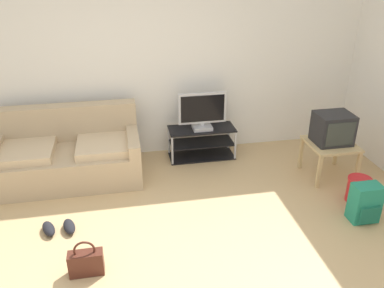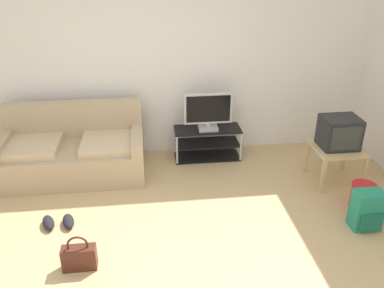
{
  "view_description": "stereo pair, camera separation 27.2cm",
  "coord_description": "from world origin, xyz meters",
  "px_view_note": "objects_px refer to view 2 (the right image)",
  "views": [
    {
      "loc": [
        -0.35,
        -2.81,
        2.63
      ],
      "look_at": [
        0.38,
        1.03,
        0.74
      ],
      "focal_mm": 37.56,
      "sensor_mm": 36.0,
      "label": 1
    },
    {
      "loc": [
        -0.08,
        -2.85,
        2.63
      ],
      "look_at": [
        0.38,
        1.03,
        0.74
      ],
      "focal_mm": 37.56,
      "sensor_mm": 36.0,
      "label": 2
    }
  ],
  "objects_px": {
    "sneakers_pair": "(58,222)",
    "flat_tv": "(208,112)",
    "side_table": "(337,152)",
    "tv_stand": "(207,143)",
    "crt_tv": "(339,132)",
    "handbag": "(79,257)",
    "couch": "(73,151)",
    "backpack": "(367,210)",
    "cleaning_bucket": "(363,195)"
  },
  "relations": [
    {
      "from": "tv_stand",
      "to": "cleaning_bucket",
      "type": "bearing_deg",
      "value": -42.76
    },
    {
      "from": "side_table",
      "to": "handbag",
      "type": "distance_m",
      "value": 3.22
    },
    {
      "from": "tv_stand",
      "to": "crt_tv",
      "type": "height_order",
      "value": "crt_tv"
    },
    {
      "from": "backpack",
      "to": "sneakers_pair",
      "type": "distance_m",
      "value": 3.23
    },
    {
      "from": "handbag",
      "to": "cleaning_bucket",
      "type": "height_order",
      "value": "handbag"
    },
    {
      "from": "cleaning_bucket",
      "to": "backpack",
      "type": "bearing_deg",
      "value": -112.53
    },
    {
      "from": "crt_tv",
      "to": "sneakers_pair",
      "type": "relative_size",
      "value": 1.12
    },
    {
      "from": "tv_stand",
      "to": "sneakers_pair",
      "type": "distance_m",
      "value": 2.27
    },
    {
      "from": "couch",
      "to": "cleaning_bucket",
      "type": "bearing_deg",
      "value": -19.7
    },
    {
      "from": "flat_tv",
      "to": "cleaning_bucket",
      "type": "height_order",
      "value": "flat_tv"
    },
    {
      "from": "couch",
      "to": "sneakers_pair",
      "type": "height_order",
      "value": "couch"
    },
    {
      "from": "sneakers_pair",
      "to": "backpack",
      "type": "bearing_deg",
      "value": -7.17
    },
    {
      "from": "backpack",
      "to": "cleaning_bucket",
      "type": "xyz_separation_m",
      "value": [
        0.14,
        0.34,
        -0.05
      ]
    },
    {
      "from": "backpack",
      "to": "sneakers_pair",
      "type": "bearing_deg",
      "value": 147.71
    },
    {
      "from": "backpack",
      "to": "sneakers_pair",
      "type": "relative_size",
      "value": 1.09
    },
    {
      "from": "tv_stand",
      "to": "handbag",
      "type": "height_order",
      "value": "tv_stand"
    },
    {
      "from": "backpack",
      "to": "cleaning_bucket",
      "type": "relative_size",
      "value": 1.45
    },
    {
      "from": "side_table",
      "to": "backpack",
      "type": "xyz_separation_m",
      "value": [
        -0.08,
        -0.95,
        -0.19
      ]
    },
    {
      "from": "flat_tv",
      "to": "side_table",
      "type": "bearing_deg",
      "value": -28.27
    },
    {
      "from": "sneakers_pair",
      "to": "handbag",
      "type": "bearing_deg",
      "value": -65.02
    },
    {
      "from": "sneakers_pair",
      "to": "flat_tv",
      "type": "bearing_deg",
      "value": 36.79
    },
    {
      "from": "side_table",
      "to": "couch",
      "type": "bearing_deg",
      "value": 169.91
    },
    {
      "from": "backpack",
      "to": "handbag",
      "type": "relative_size",
      "value": 1.19
    },
    {
      "from": "flat_tv",
      "to": "side_table",
      "type": "height_order",
      "value": "flat_tv"
    },
    {
      "from": "handbag",
      "to": "flat_tv",
      "type": "bearing_deg",
      "value": 53.62
    },
    {
      "from": "backpack",
      "to": "handbag",
      "type": "height_order",
      "value": "backpack"
    },
    {
      "from": "tv_stand",
      "to": "cleaning_bucket",
      "type": "distance_m",
      "value": 2.1
    },
    {
      "from": "crt_tv",
      "to": "handbag",
      "type": "relative_size",
      "value": 1.22
    },
    {
      "from": "tv_stand",
      "to": "handbag",
      "type": "bearing_deg",
      "value": -126.08
    },
    {
      "from": "tv_stand",
      "to": "sneakers_pair",
      "type": "height_order",
      "value": "tv_stand"
    },
    {
      "from": "tv_stand",
      "to": "crt_tv",
      "type": "bearing_deg",
      "value": -28.46
    },
    {
      "from": "couch",
      "to": "handbag",
      "type": "distance_m",
      "value": 1.83
    },
    {
      "from": "backpack",
      "to": "handbag",
      "type": "xyz_separation_m",
      "value": [
        -2.88,
        -0.27,
        -0.08
      ]
    },
    {
      "from": "couch",
      "to": "side_table",
      "type": "xyz_separation_m",
      "value": [
        3.25,
        -0.58,
        0.08
      ]
    },
    {
      "from": "couch",
      "to": "tv_stand",
      "type": "xyz_separation_m",
      "value": [
        1.77,
        0.24,
        -0.1
      ]
    },
    {
      "from": "side_table",
      "to": "cleaning_bucket",
      "type": "height_order",
      "value": "side_table"
    },
    {
      "from": "flat_tv",
      "to": "handbag",
      "type": "height_order",
      "value": "flat_tv"
    },
    {
      "from": "flat_tv",
      "to": "sneakers_pair",
      "type": "xyz_separation_m",
      "value": [
        -1.8,
        -1.35,
        -0.64
      ]
    },
    {
      "from": "couch",
      "to": "flat_tv",
      "type": "xyz_separation_m",
      "value": [
        1.77,
        0.22,
        0.37
      ]
    },
    {
      "from": "handbag",
      "to": "couch",
      "type": "bearing_deg",
      "value": 99.01
    },
    {
      "from": "tv_stand",
      "to": "crt_tv",
      "type": "xyz_separation_m",
      "value": [
        1.48,
        -0.8,
        0.44
      ]
    },
    {
      "from": "side_table",
      "to": "sneakers_pair",
      "type": "xyz_separation_m",
      "value": [
        -3.28,
        -0.55,
        -0.35
      ]
    },
    {
      "from": "flat_tv",
      "to": "backpack",
      "type": "distance_m",
      "value": 2.29
    },
    {
      "from": "crt_tv",
      "to": "backpack",
      "type": "bearing_deg",
      "value": -94.71
    },
    {
      "from": "couch",
      "to": "backpack",
      "type": "bearing_deg",
      "value": -25.78
    },
    {
      "from": "crt_tv",
      "to": "backpack",
      "type": "xyz_separation_m",
      "value": [
        -0.08,
        -0.97,
        -0.45
      ]
    },
    {
      "from": "sneakers_pair",
      "to": "cleaning_bucket",
      "type": "bearing_deg",
      "value": -0.99
    },
    {
      "from": "couch",
      "to": "backpack",
      "type": "distance_m",
      "value": 3.52
    },
    {
      "from": "flat_tv",
      "to": "couch",
      "type": "bearing_deg",
      "value": -173.03
    },
    {
      "from": "sneakers_pair",
      "to": "crt_tv",
      "type": "bearing_deg",
      "value": 9.81
    }
  ]
}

